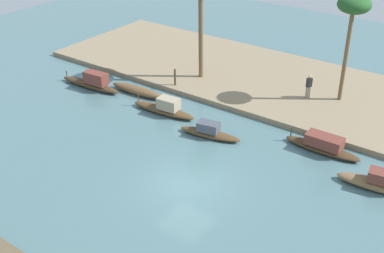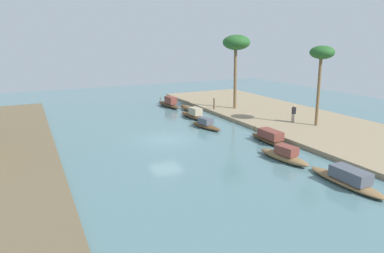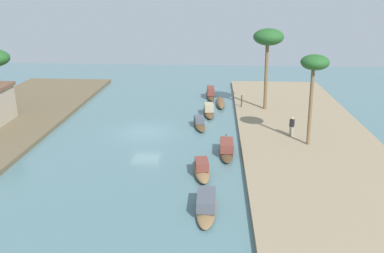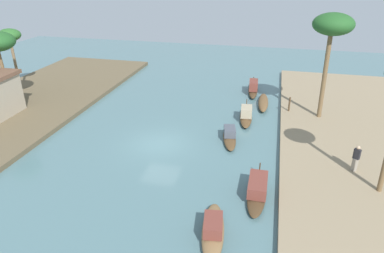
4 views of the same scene
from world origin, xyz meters
The scene contains 13 objects.
river_water centered at (0.00, 0.00, 0.00)m, with size 66.67×66.67×0.00m, color slate.
riverbank_left centered at (0.00, -13.64, 0.17)m, with size 39.40×11.04×0.35m, color #937F60.
sampan_with_red_awning centered at (-12.53, -5.67, 0.39)m, with size 4.85×1.16×1.01m.
sampan_foreground centered at (9.12, -6.59, 0.27)m, with size 4.42×1.02×0.54m.
sampan_downstream_large centered at (-4.36, -6.97, 0.40)m, with size 4.42×1.03×1.01m.
sampan_with_tall_canopy centered at (1.72, -4.62, 0.34)m, with size 3.88×1.58×0.94m.
sampan_midstream centered at (12.33, -5.44, 0.46)m, with size 5.20×1.22×1.30m.
sampan_upstream_small centered at (5.69, -5.41, 0.39)m, with size 4.64×1.32×1.15m.
sampan_near_left_bank centered at (-7.99, -5.22, 0.38)m, with size 4.06×1.56×1.06m.
person_on_near_bank centered at (-1.05, -12.33, 1.03)m, with size 0.48×0.48×1.61m.
mooring_post centered at (7.41, -8.73, 0.95)m, with size 0.14×0.14×1.19m, color #4C3823.
palm_tree_left_near centered at (-2.90, -13.22, 6.46)m, with size 2.06×2.06×6.95m.
palm_tree_left_far centered at (6.79, -10.99, 7.29)m, with size 2.91×2.91×7.94m.
Camera 2 is at (-24.05, 9.53, 7.77)m, focal length 31.43 mm.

